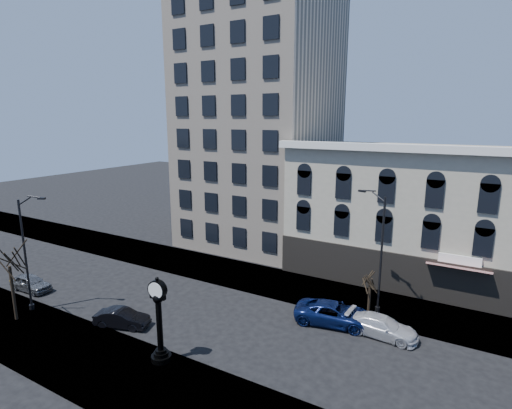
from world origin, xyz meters
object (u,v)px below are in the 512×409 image
Objects in this scene: warning_sign at (12,285)px; car_near_a at (31,283)px; car_near_b at (122,318)px; street_clock at (159,323)px; street_lamp_near at (29,223)px.

car_near_a is at bearing 125.95° from warning_sign.
car_near_a is at bearing 69.10° from car_near_b.
street_clock is 0.59× the size of street_lamp_near.
warning_sign reaches higher than car_near_b.
car_near_a is (-16.88, 2.14, -1.86)m from street_clock.
street_clock is at bearing -99.49° from car_near_a.
warning_sign is at bearing -153.48° from car_near_a.
car_near_a reaches higher than car_near_b.
street_lamp_near is at bearing 10.89° from warning_sign.
car_near_b is at bearing -8.33° from street_lamp_near.
car_near_a is (-4.29, 1.93, -6.31)m from street_lamp_near.
street_clock is 15.73m from warning_sign.
street_clock is 5.95m from car_near_b.
warning_sign is 2.58m from car_near_a.
car_near_b is (-5.35, 1.78, -1.91)m from street_clock.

